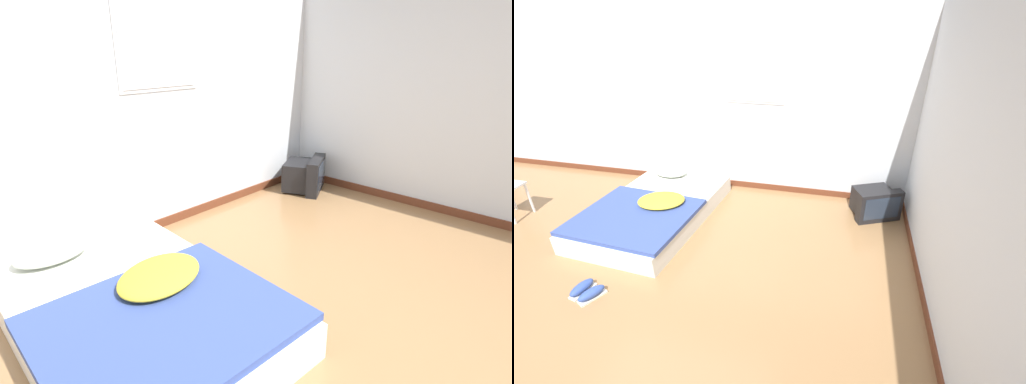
{
  "view_description": "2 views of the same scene",
  "coord_description": "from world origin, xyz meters",
  "views": [
    {
      "loc": [
        -1.43,
        -0.69,
        1.72
      ],
      "look_at": [
        1.07,
        1.61,
        0.46
      ],
      "focal_mm": 28.0,
      "sensor_mm": 36.0,
      "label": 1
    },
    {
      "loc": [
        1.99,
        -2.1,
        2.5
      ],
      "look_at": [
        1.15,
        1.52,
        0.49
      ],
      "focal_mm": 24.0,
      "sensor_mm": 36.0,
      "label": 2
    }
  ],
  "objects": [
    {
      "name": "sneaker_pair",
      "position": [
        -0.33,
        -0.09,
        0.05
      ],
      "size": [
        0.33,
        0.32,
        0.1
      ],
      "color": "silver",
      "rests_on": "ground_plane"
    },
    {
      "name": "wall_right",
      "position": [
        2.91,
        0.0,
        1.29
      ],
      "size": [
        0.08,
        7.36,
        2.6
      ],
      "color": "silver",
      "rests_on": "ground_plane"
    },
    {
      "name": "ground_plane",
      "position": [
        0.0,
        0.0,
        0.0
      ],
      "size": [
        20.0,
        20.0,
        0.0
      ],
      "primitive_type": "plane",
      "color": "#997047"
    },
    {
      "name": "crt_tv",
      "position": [
        2.46,
        2.06,
        0.2
      ],
      "size": [
        0.67,
        0.63,
        0.42
      ],
      "color": "black",
      "rests_on": "ground_plane"
    },
    {
      "name": "wall_back",
      "position": [
        0.01,
        2.51,
        1.29
      ],
      "size": [
        8.17,
        0.08,
        2.6
      ],
      "color": "silver",
      "rests_on": "ground_plane"
    },
    {
      "name": "mattress_bed",
      "position": [
        -0.38,
        1.32,
        0.15
      ],
      "size": [
        1.46,
        2.13,
        0.38
      ],
      "color": "silver",
      "rests_on": "ground_plane"
    }
  ]
}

